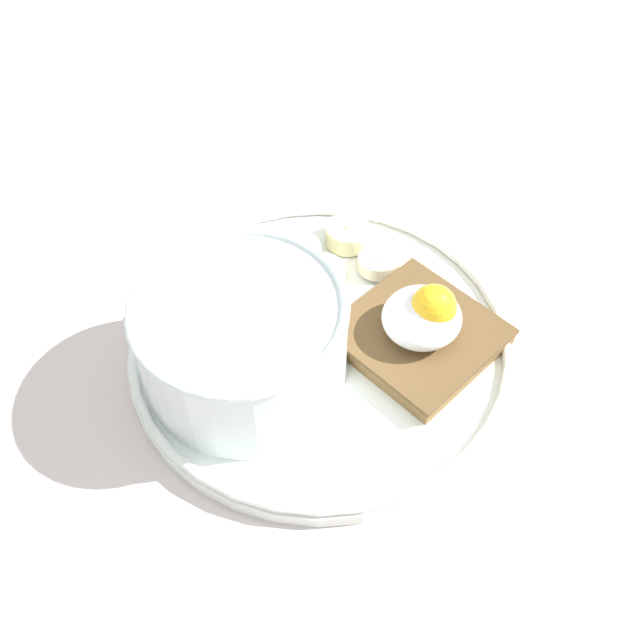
{
  "coord_description": "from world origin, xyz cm",
  "views": [
    {
      "loc": [
        -20.2,
        -20.6,
        40.39
      ],
      "look_at": [
        0.0,
        0.0,
        5.0
      ],
      "focal_mm": 40.0,
      "sensor_mm": 36.0,
      "label": 1
    }
  ],
  "objects_px": {
    "poached_egg": "(425,315)",
    "banana_slice_right": "(348,235)",
    "oatmeal_bowl": "(242,339)",
    "toast_slice": "(419,335)",
    "banana_slice_front": "(297,251)",
    "banana_slice_left": "(322,273)",
    "banana_slice_back": "(379,263)"
  },
  "relations": [
    {
      "from": "poached_egg",
      "to": "banana_slice_left",
      "type": "distance_m",
      "value": 0.09
    },
    {
      "from": "toast_slice",
      "to": "banana_slice_left",
      "type": "bearing_deg",
      "value": 92.8
    },
    {
      "from": "oatmeal_bowl",
      "to": "banana_slice_front",
      "type": "bearing_deg",
      "value": 29.0
    },
    {
      "from": "banana_slice_left",
      "to": "banana_slice_back",
      "type": "distance_m",
      "value": 0.04
    },
    {
      "from": "banana_slice_front",
      "to": "banana_slice_right",
      "type": "height_order",
      "value": "same"
    },
    {
      "from": "toast_slice",
      "to": "banana_slice_left",
      "type": "height_order",
      "value": "toast_slice"
    },
    {
      "from": "banana_slice_back",
      "to": "banana_slice_front",
      "type": "bearing_deg",
      "value": 124.64
    },
    {
      "from": "poached_egg",
      "to": "banana_slice_right",
      "type": "bearing_deg",
      "value": 71.56
    },
    {
      "from": "banana_slice_front",
      "to": "banana_slice_back",
      "type": "distance_m",
      "value": 0.06
    },
    {
      "from": "oatmeal_bowl",
      "to": "banana_slice_front",
      "type": "relative_size",
      "value": 3.18
    },
    {
      "from": "banana_slice_back",
      "to": "poached_egg",
      "type": "bearing_deg",
      "value": -114.24
    },
    {
      "from": "oatmeal_bowl",
      "to": "banana_slice_left",
      "type": "height_order",
      "value": "oatmeal_bowl"
    },
    {
      "from": "banana_slice_left",
      "to": "toast_slice",
      "type": "bearing_deg",
      "value": -87.2
    },
    {
      "from": "banana_slice_left",
      "to": "banana_slice_back",
      "type": "xyz_separation_m",
      "value": [
        0.03,
        -0.02,
        0.0
      ]
    },
    {
      "from": "banana_slice_front",
      "to": "banana_slice_right",
      "type": "xyz_separation_m",
      "value": [
        0.04,
        -0.01,
        0.0
      ]
    },
    {
      "from": "banana_slice_front",
      "to": "banana_slice_left",
      "type": "xyz_separation_m",
      "value": [
        -0.0,
        -0.03,
        -0.0
      ]
    },
    {
      "from": "oatmeal_bowl",
      "to": "toast_slice",
      "type": "distance_m",
      "value": 0.12
    },
    {
      "from": "oatmeal_bowl",
      "to": "poached_egg",
      "type": "relative_size",
      "value": 2.47
    },
    {
      "from": "oatmeal_bowl",
      "to": "banana_slice_front",
      "type": "xyz_separation_m",
      "value": [
        0.09,
        0.05,
        -0.03
      ]
    },
    {
      "from": "poached_egg",
      "to": "banana_slice_right",
      "type": "xyz_separation_m",
      "value": [
        0.03,
        0.1,
        -0.02
      ]
    },
    {
      "from": "banana_slice_front",
      "to": "banana_slice_right",
      "type": "relative_size",
      "value": 0.95
    },
    {
      "from": "oatmeal_bowl",
      "to": "toast_slice",
      "type": "xyz_separation_m",
      "value": [
        0.1,
        -0.06,
        -0.03
      ]
    },
    {
      "from": "toast_slice",
      "to": "poached_egg",
      "type": "xyz_separation_m",
      "value": [
        0.0,
        -0.0,
        0.02
      ]
    },
    {
      "from": "banana_slice_left",
      "to": "banana_slice_right",
      "type": "xyz_separation_m",
      "value": [
        0.04,
        0.01,
        0.0
      ]
    },
    {
      "from": "banana_slice_front",
      "to": "banana_slice_left",
      "type": "relative_size",
      "value": 0.98
    },
    {
      "from": "banana_slice_right",
      "to": "poached_egg",
      "type": "bearing_deg",
      "value": -108.44
    },
    {
      "from": "oatmeal_bowl",
      "to": "banana_slice_right",
      "type": "bearing_deg",
      "value": 15.81
    },
    {
      "from": "banana_slice_front",
      "to": "banana_slice_left",
      "type": "height_order",
      "value": "banana_slice_front"
    },
    {
      "from": "oatmeal_bowl",
      "to": "toast_slice",
      "type": "relative_size",
      "value": 1.4
    },
    {
      "from": "poached_egg",
      "to": "toast_slice",
      "type": "bearing_deg",
      "value": 148.93
    },
    {
      "from": "toast_slice",
      "to": "banana_slice_left",
      "type": "relative_size",
      "value": 2.23
    },
    {
      "from": "oatmeal_bowl",
      "to": "banana_slice_front",
      "type": "distance_m",
      "value": 0.11
    }
  ]
}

